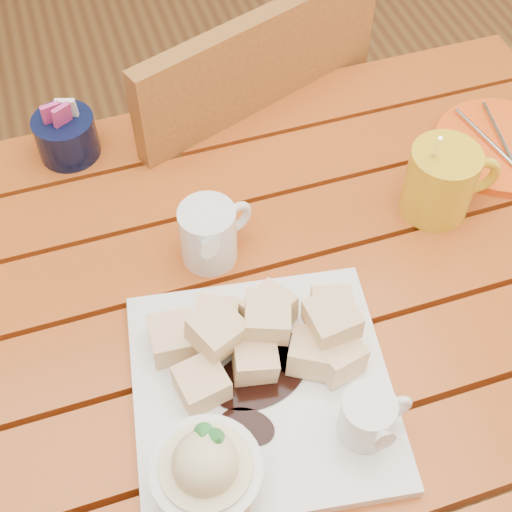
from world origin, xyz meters
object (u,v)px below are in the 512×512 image
object	(u,v)px
table	(224,364)
coffee_mug_right	(442,180)
orange_saucer	(503,146)
dessert_plate	(255,396)
chair_far	(223,172)

from	to	relation	value
table	coffee_mug_right	xyz separation A→B (m)	(0.33, 0.08, 0.16)
orange_saucer	coffee_mug_right	bearing A→B (deg)	-154.01
table	coffee_mug_right	distance (m)	0.37
table	coffee_mug_right	world-z (taller)	coffee_mug_right
dessert_plate	orange_saucer	xyz separation A→B (m)	(0.46, 0.28, -0.03)
dessert_plate	orange_saucer	distance (m)	0.54
coffee_mug_right	chair_far	xyz separation A→B (m)	(-0.20, 0.38, -0.30)
table	chair_far	bearing A→B (deg)	74.30
table	dessert_plate	bearing A→B (deg)	-88.42
orange_saucer	dessert_plate	bearing A→B (deg)	-149.35
chair_far	dessert_plate	bearing A→B (deg)	57.26
dessert_plate	orange_saucer	world-z (taller)	dessert_plate
orange_saucer	chair_far	xyz separation A→B (m)	(-0.34, 0.31, -0.25)
table	dessert_plate	world-z (taller)	dessert_plate
dessert_plate	table	bearing A→B (deg)	91.58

